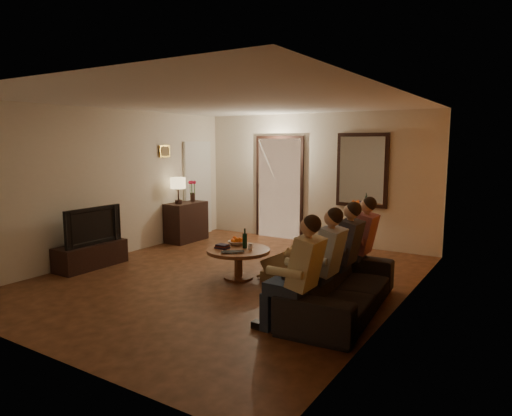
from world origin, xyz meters
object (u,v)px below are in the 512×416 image
Objects in this scene: tv at (89,225)px; person_c at (343,256)px; dog at (278,263)px; bowl at (237,243)px; tv_stand at (91,255)px; sofa at (341,285)px; dresser at (186,222)px; wine_bottle at (245,238)px; person_a at (300,280)px; person_d at (359,247)px; coffee_table at (238,264)px; person_b at (324,267)px; table_lamp at (178,190)px; laptop at (233,253)px.

person_c reaches higher than tv.
dog is 0.80m from bowl.
sofa reaches higher than tv_stand.
wine_bottle is at bearing -31.40° from dresser.
dresser is 0.86× the size of tv.
dresser is at bearing 155.51° from dog.
dresser is at bearing 148.21° from bowl.
person_a is at bearing -35.57° from dresser.
dresser is at bearing 164.60° from person_d.
dog is at bearing -72.66° from tv.
coffee_table is 0.40m from wine_bottle.
coffee_table is (-1.70, 1.34, -0.38)m from person_a.
person_c is at bearing 90.00° from person_b.
person_d reaches higher than tv_stand.
person_c is at bearing -22.88° from dresser.
person_b is at bearing -90.00° from person_d.
person_b reaches higher than dresser.
person_a and person_c have the same top height.
person_d is (4.09, 1.24, 0.40)m from tv_stand.
table_lamp reaches higher than person_b.
sofa is at bearing -13.64° from coffee_table.
person_d is 1.90m from bowl.
coffee_table is at bearing -116.57° from wine_bottle.
dresser is at bearing 146.37° from coffee_table.
person_b is at bearing -27.24° from table_lamp.
person_a is 1.00× the size of person_d.
sofa is 0.42m from person_b.
dog is at bearing 1.61° from laptop.
coffee_table is (-1.70, -0.46, -0.38)m from person_d.
bowl reaches higher than coffee_table.
dresser is at bearing 90.00° from tv_stand.
bowl reaches higher than laptop.
sofa is at bearing 4.61° from tv_stand.
person_d reaches higher than laptop.
dresser is 0.77× the size of tv_stand.
person_d is (0.00, 1.80, 0.00)m from person_a.
tv reaches higher than wine_bottle.
dresser is at bearing 90.00° from table_lamp.
person_d is 2.14× the size of dog.
tv_stand is 3.78× the size of wine_bottle.
bowl is at bearing 79.12° from laptop.
dresser is 0.75× the size of person_b.
person_a is at bearing -39.61° from bowl.
tv_stand is 0.50m from tv.
person_c is (4.09, -1.73, 0.20)m from dresser.
person_a is 1.00× the size of person_c.
tv is at bearing 89.74° from sofa.
person_a reaches higher than laptop.
sofa is 2.29× the size of coffee_table.
person_b is at bearing 90.00° from person_a.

